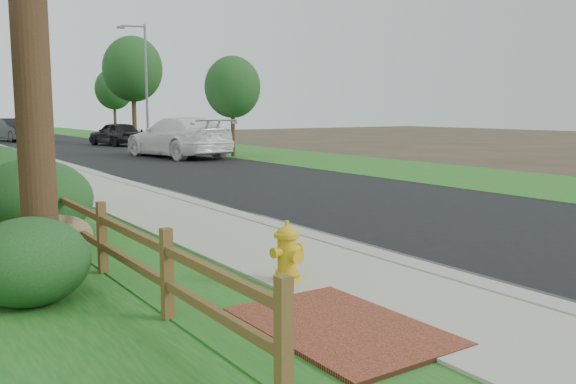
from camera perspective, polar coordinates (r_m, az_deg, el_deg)
ground at (r=8.95m, az=11.92°, el=-8.18°), size 120.00×120.00×0.00m
road at (r=42.43m, az=-19.22°, el=4.02°), size 8.00×90.00×0.02m
curb at (r=41.56m, az=-24.83°, el=3.74°), size 0.40×90.00×0.12m
wet_gutter at (r=41.61m, az=-24.35°, el=3.72°), size 0.50×90.00×0.00m
verge_far at (r=44.69m, az=-10.62°, el=4.49°), size 6.00×90.00×0.04m
brick_patch at (r=6.81m, az=4.89°, el=-12.68°), size 1.60×2.40×0.11m
ranch_fence at (r=12.76m, az=-21.78°, el=-0.99°), size 0.12×16.92×1.10m
fire_hydrant at (r=8.34m, az=-0.07°, el=-5.76°), size 0.54×0.44×0.83m
white_suv at (r=31.64m, az=-10.25°, el=5.08°), size 3.71×7.32×2.04m
dark_car_mid at (r=42.88m, az=-15.80°, el=5.27°), size 2.83×4.97×1.59m
dark_car_far at (r=51.37m, az=-24.17°, el=5.33°), size 2.77×5.56×1.75m
streetlight at (r=41.75m, az=-13.34°, el=10.36°), size 1.77×0.78×7.96m
boulder at (r=10.57m, az=-20.68°, el=-4.01°), size 1.34×1.18×0.74m
shrub_a at (r=8.25m, az=-23.04°, el=-6.02°), size 1.72×1.72×1.11m
shrub_b at (r=12.29m, az=-22.77°, el=-0.67°), size 2.80×2.80×1.52m
tree_near_right at (r=31.56m, az=-5.22°, el=9.74°), size 2.86×2.86×5.14m
tree_mid_right at (r=44.77m, az=-14.33°, el=11.07°), size 4.15×4.15×7.53m
tree_far_right at (r=56.01m, az=-15.98°, el=9.24°), size 3.26×3.26×6.02m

